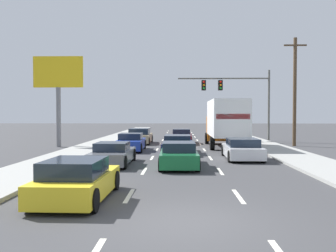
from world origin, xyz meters
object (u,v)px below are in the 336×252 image
car_white (242,149)px  roadside_billboard (58,83)px  car_green (179,155)px  traffic_signal_mast (231,90)px  car_maroon (182,137)px  car_blue (131,143)px  utility_pole_mid (295,90)px  car_gray (113,154)px  car_yellow (77,181)px  car_tan (140,137)px  box_truck (226,120)px  car_navy (178,145)px

car_white → roadside_billboard: roadside_billboard is taller
car_green → traffic_signal_mast: (4.96, 17.28, 4.30)m
car_maroon → traffic_signal_mast: 7.03m
car_maroon → roadside_billboard: bearing=-159.3°
car_blue → utility_pole_mid: size_ratio=0.49×
car_gray → car_white: size_ratio=1.02×
car_green → roadside_billboard: 14.84m
car_maroon → roadside_billboard: size_ratio=0.62×
car_yellow → car_maroon: (3.30, 21.38, -0.01)m
car_tan → car_maroon: (3.64, 0.17, -0.04)m
box_truck → traffic_signal_mast: traffic_signal_mast is taller
car_blue → car_maroon: bearing=60.7°
traffic_signal_mast → car_blue: bearing=-131.3°
car_blue → car_white: car_blue is taller
car_green → car_blue: bearing=113.2°
car_tan → car_blue: car_tan is taller
car_navy → utility_pole_mid: (9.38, 5.77, 3.92)m
car_tan → car_navy: size_ratio=0.97×
car_yellow → car_white: size_ratio=0.93×
traffic_signal_mast → car_white: bearing=-95.5°
car_tan → car_yellow: 21.22m
car_white → car_tan: bearing=122.5°
car_navy → box_truck: bearing=48.9°
car_navy → car_green: size_ratio=1.02×
car_navy → car_gray: bearing=-120.4°
car_green → car_yellow: bearing=-113.0°
car_maroon → car_green: 14.26m
car_tan → car_white: car_tan is taller
box_truck → roadside_billboard: (-12.98, 0.20, 2.91)m
car_blue → car_gray: 7.18m
roadside_billboard → utility_pole_mid: bearing=4.2°
car_gray → car_maroon: car_maroon is taller
car_navy → utility_pole_mid: bearing=31.6°
car_blue → roadside_billboard: roadside_billboard is taller
car_navy → car_white: size_ratio=1.07×
car_tan → car_gray: 13.46m
car_tan → roadside_billboard: roadside_billboard is taller
car_gray → car_green: (3.35, -0.63, 0.03)m
car_blue → car_gray: bearing=-89.9°
car_gray → car_yellow: (0.32, -7.75, 0.06)m
utility_pole_mid → car_tan: bearing=170.6°
car_yellow → car_navy: car_yellow is taller
car_maroon → car_white: bearing=-73.3°
car_gray → box_truck: (6.95, 9.79, 1.55)m
box_truck → utility_pole_mid: (5.71, 1.56, 2.39)m
car_tan → car_maroon: car_tan is taller
car_gray → roadside_billboard: roadside_billboard is taller
car_blue → traffic_signal_mast: 13.31m
car_blue → car_maroon: 7.39m
car_green → box_truck: (3.61, 10.42, 1.52)m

